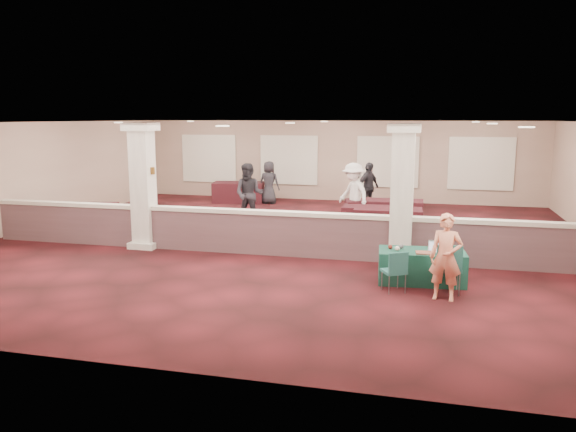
% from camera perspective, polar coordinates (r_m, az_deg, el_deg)
% --- Properties ---
extents(ground, '(16.00, 16.00, 0.00)m').
position_cam_1_polar(ground, '(15.22, 0.20, -2.65)').
color(ground, '#431015').
rests_on(ground, ground).
extents(wall_back, '(16.00, 0.04, 3.20)m').
position_cam_1_polar(wall_back, '(22.77, 5.03, 5.60)').
color(wall_back, gray).
rests_on(wall_back, ground).
extents(wall_front, '(16.00, 0.04, 3.20)m').
position_cam_1_polar(wall_front, '(7.54, -14.48, -3.65)').
color(wall_front, gray).
rests_on(wall_front, ground).
extents(wall_left, '(0.04, 16.00, 3.20)m').
position_cam_1_polar(wall_left, '(18.55, -24.61, 3.73)').
color(wall_left, gray).
rests_on(wall_left, ground).
extents(ceiling, '(16.00, 16.00, 0.02)m').
position_cam_1_polar(ceiling, '(14.85, 0.21, 9.48)').
color(ceiling, white).
rests_on(ceiling, wall_back).
extents(partition_wall, '(15.60, 0.28, 1.10)m').
position_cam_1_polar(partition_wall, '(13.68, -1.29, -1.67)').
color(partition_wall, '#53383D').
rests_on(partition_wall, ground).
extents(column_left, '(0.72, 0.72, 3.20)m').
position_cam_1_polar(column_left, '(14.81, -14.51, 3.10)').
color(column_left, beige).
rests_on(column_left, ground).
extents(column_right, '(0.72, 0.72, 3.20)m').
position_cam_1_polar(column_right, '(13.04, 11.52, 2.32)').
color(column_right, beige).
rests_on(column_right, ground).
extents(sconce_left, '(0.12, 0.12, 0.18)m').
position_cam_1_polar(sconce_left, '(14.91, -15.52, 4.50)').
color(sconce_left, brown).
rests_on(sconce_left, column_left).
extents(sconce_right, '(0.12, 0.12, 0.18)m').
position_cam_1_polar(sconce_right, '(14.64, -13.60, 4.49)').
color(sconce_right, brown).
rests_on(sconce_right, column_left).
extents(near_table, '(1.79, 1.01, 0.66)m').
position_cam_1_polar(near_table, '(11.81, 13.39, -5.02)').
color(near_table, '#103D32').
rests_on(near_table, ground).
extents(conf_chair_main, '(0.51, 0.52, 0.98)m').
position_cam_1_polar(conf_chair_main, '(11.11, 16.00, -4.76)').
color(conf_chair_main, '#1C5353').
rests_on(conf_chair_main, ground).
extents(conf_chair_side, '(0.55, 0.55, 0.82)m').
position_cam_1_polar(conf_chair_side, '(10.99, 10.88, -5.23)').
color(conf_chair_side, '#1C5353').
rests_on(conf_chair_side, ground).
extents(woman, '(0.63, 0.47, 1.62)m').
position_cam_1_polar(woman, '(10.70, 15.74, -4.04)').
color(woman, '#E98765').
rests_on(woman, ground).
extents(far_table_front_left, '(2.00, 1.26, 0.75)m').
position_cam_1_polar(far_table_front_left, '(18.08, -19.97, -0.02)').
color(far_table_front_left, black).
rests_on(far_table_front_left, ground).
extents(far_table_front_center, '(1.77, 0.89, 0.72)m').
position_cam_1_polar(far_table_front_center, '(16.92, 8.56, -0.24)').
color(far_table_front_center, black).
rests_on(far_table_front_center, ground).
extents(far_table_front_right, '(1.94, 1.02, 0.77)m').
position_cam_1_polar(far_table_front_right, '(16.29, 10.11, -0.58)').
color(far_table_front_right, black).
rests_on(far_table_front_right, ground).
extents(far_table_back_left, '(2.10, 1.30, 0.80)m').
position_cam_1_polar(far_table_back_left, '(22.33, -5.06, 2.42)').
color(far_table_back_left, black).
rests_on(far_table_back_left, ground).
extents(far_table_back_center, '(2.05, 1.38, 0.76)m').
position_cam_1_polar(far_table_back_center, '(17.93, 8.88, 0.40)').
color(far_table_back_center, black).
rests_on(far_table_back_center, ground).
extents(far_table_back_right, '(1.93, 1.00, 0.78)m').
position_cam_1_polar(far_table_back_right, '(17.90, 10.47, 0.36)').
color(far_table_back_right, black).
rests_on(far_table_back_right, ground).
extents(attendee_a, '(0.94, 0.55, 1.93)m').
position_cam_1_polar(attendee_a, '(17.56, -3.97, 2.22)').
color(attendee_a, black).
rests_on(attendee_a, ground).
extents(attendee_b, '(1.29, 1.26, 1.93)m').
position_cam_1_polar(attendee_b, '(17.72, 6.66, 2.26)').
color(attendee_b, silver).
rests_on(attendee_b, ground).
extents(attendee_c, '(1.00, 1.14, 1.77)m').
position_cam_1_polar(attendee_c, '(20.09, 8.15, 2.90)').
color(attendee_c, black).
rests_on(attendee_c, ground).
extents(attendee_d, '(0.86, 0.52, 1.66)m').
position_cam_1_polar(attendee_d, '(21.85, -1.94, 3.42)').
color(attendee_d, black).
rests_on(attendee_d, ground).
extents(laptop_base, '(0.32, 0.23, 0.02)m').
position_cam_1_polar(laptop_base, '(11.71, 14.80, -3.49)').
color(laptop_base, silver).
rests_on(laptop_base, near_table).
extents(laptop_screen, '(0.30, 0.04, 0.20)m').
position_cam_1_polar(laptop_screen, '(11.79, 14.78, -2.87)').
color(laptop_screen, silver).
rests_on(laptop_screen, near_table).
extents(screen_glow, '(0.27, 0.03, 0.17)m').
position_cam_1_polar(screen_glow, '(11.79, 14.78, -2.94)').
color(screen_glow, silver).
rests_on(screen_glow, near_table).
extents(knitting, '(0.39, 0.30, 0.03)m').
position_cam_1_polar(knitting, '(11.51, 13.77, -3.65)').
color(knitting, '#B03D1C').
rests_on(knitting, near_table).
extents(yarn_cream, '(0.10, 0.10, 0.10)m').
position_cam_1_polar(yarn_cream, '(11.60, 11.04, -3.26)').
color(yarn_cream, beige).
rests_on(yarn_cream, near_table).
extents(yarn_red, '(0.09, 0.09, 0.09)m').
position_cam_1_polar(yarn_red, '(11.73, 10.35, -3.11)').
color(yarn_red, '#5B1312').
rests_on(yarn_red, near_table).
extents(yarn_grey, '(0.09, 0.09, 0.09)m').
position_cam_1_polar(yarn_grey, '(11.80, 11.45, -3.06)').
color(yarn_grey, '#4B4C51').
rests_on(yarn_grey, near_table).
extents(scissors, '(0.11, 0.04, 0.01)m').
position_cam_1_polar(scissors, '(11.55, 16.47, -3.78)').
color(scissors, '#AC2412').
rests_on(scissors, near_table).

